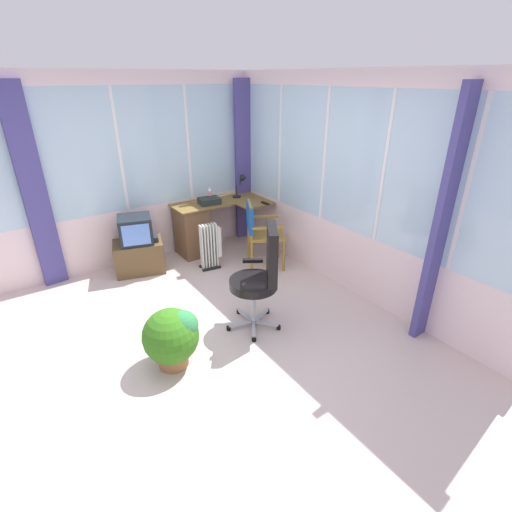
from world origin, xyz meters
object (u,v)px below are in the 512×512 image
spray_bottle (210,194)px  potted_plant (173,336)px  wooden_armchair (257,226)px  tv_remote (265,203)px  desk (197,228)px  space_heater (211,246)px  paper_tray (209,201)px  office_chair (262,272)px  desk_lamp (242,182)px  tv_on_stand (138,247)px

spray_bottle → potted_plant: 2.74m
wooden_armchair → tv_remote: bearing=41.7°
desk → spray_bottle: size_ratio=6.28×
wooden_armchair → space_heater: wooden_armchair is taller
paper_tray → office_chair: bearing=-103.7°
desk_lamp → office_chair: bearing=-118.0°
tv_remote → spray_bottle: size_ratio=0.69×
tv_on_stand → potted_plant: tv_on_stand is taller
space_heater → paper_tray: bearing=61.5°
tv_on_stand → space_heater: (0.85, -0.47, -0.02)m
desk → wooden_armchair: (0.50, -0.85, 0.18)m
spray_bottle → office_chair: size_ratio=0.19×
tv_remote → space_heater: tv_remote is taller
paper_tray → tv_on_stand: 1.22m
tv_on_stand → paper_tray: bearing=1.6°
wooden_armchair → potted_plant: size_ratio=1.59×
tv_remote → potted_plant: (-2.19, -1.60, -0.44)m
desk → tv_on_stand: (-0.92, -0.08, -0.06)m
paper_tray → office_chair: size_ratio=0.27×
potted_plant → spray_bottle: bearing=53.9°
spray_bottle → potted_plant: (-1.59, -2.17, -0.54)m
wooden_armchair → space_heater: (-0.57, 0.30, -0.26)m
desk_lamp → tv_remote: desk_lamp is taller
office_chair → space_heater: size_ratio=1.74×
desk_lamp → space_heater: desk_lamp is taller
tv_remote → potted_plant: 2.75m
space_heater → desk: bearing=83.5°
tv_remote → space_heater: (-0.95, -0.04, -0.44)m
space_heater → potted_plant: space_heater is taller
tv_remote → paper_tray: paper_tray is taller
desk_lamp → potted_plant: (-2.10, -2.07, -0.67)m
office_chair → potted_plant: 1.07m
paper_tray → wooden_armchair: wooden_armchair is taller
spray_bottle → tv_on_stand: size_ratio=0.27×
wooden_armchair → potted_plant: 2.22m
desk_lamp → spray_bottle: desk_lamp is taller
paper_tray → tv_remote: bearing=-34.8°
wooden_armchair → space_heater: size_ratio=1.42×
space_heater → tv_on_stand: bearing=151.0°
tv_remote → tv_on_stand: tv_on_stand is taller
tv_on_stand → desk_lamp: bearing=1.3°
wooden_armchair → office_chair: 1.44m
wooden_armchair → office_chair: bearing=-122.9°
desk_lamp → paper_tray: desk_lamp is taller
tv_on_stand → spray_bottle: bearing=6.6°
spray_bottle → space_heater: size_ratio=0.33×
desk_lamp → tv_remote: (0.09, -0.48, -0.22)m
office_chair → paper_tray: bearing=76.3°
tv_remote → tv_on_stand: (-1.80, 0.44, -0.41)m
desk_lamp → tv_on_stand: 1.83m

